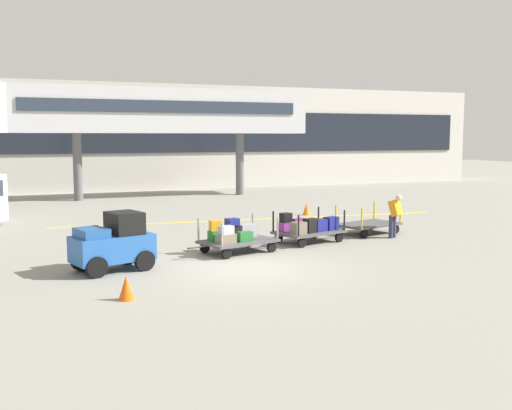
{
  "coord_description": "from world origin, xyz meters",
  "views": [
    {
      "loc": [
        -5.66,
        -15.27,
        3.63
      ],
      "look_at": [
        1.27,
        2.38,
        1.46
      ],
      "focal_mm": 42.28,
      "sensor_mm": 36.0,
      "label": 1
    }
  ],
  "objects_px": {
    "baggage_tug": "(114,243)",
    "baggage_cart_lead": "(235,237)",
    "baggage_handler": "(395,214)",
    "safety_cone_far": "(306,209)",
    "baggage_cart_tail": "(368,225)",
    "safety_cone_near": "(126,288)",
    "baggage_cart_middle": "(309,228)"
  },
  "relations": [
    {
      "from": "safety_cone_near",
      "to": "safety_cone_far",
      "type": "bearing_deg",
      "value": 48.85
    },
    {
      "from": "baggage_cart_lead",
      "to": "baggage_cart_middle",
      "type": "height_order",
      "value": "same"
    },
    {
      "from": "baggage_cart_lead",
      "to": "safety_cone_near",
      "type": "xyz_separation_m",
      "value": [
        -4.07,
        -4.28,
        -0.23
      ]
    },
    {
      "from": "baggage_tug",
      "to": "baggage_cart_middle",
      "type": "bearing_deg",
      "value": 16.13
    },
    {
      "from": "safety_cone_near",
      "to": "safety_cone_far",
      "type": "xyz_separation_m",
      "value": [
        10.19,
        11.66,
        0.0
      ]
    },
    {
      "from": "baggage_tug",
      "to": "safety_cone_near",
      "type": "relative_size",
      "value": 4.23
    },
    {
      "from": "baggage_cart_middle",
      "to": "baggage_cart_tail",
      "type": "relative_size",
      "value": 1.0
    },
    {
      "from": "baggage_tug",
      "to": "safety_cone_near",
      "type": "bearing_deg",
      "value": -93.33
    },
    {
      "from": "baggage_cart_middle",
      "to": "baggage_handler",
      "type": "bearing_deg",
      "value": -5.39
    },
    {
      "from": "safety_cone_near",
      "to": "safety_cone_far",
      "type": "height_order",
      "value": "same"
    },
    {
      "from": "baggage_cart_middle",
      "to": "baggage_handler",
      "type": "height_order",
      "value": "baggage_handler"
    },
    {
      "from": "baggage_cart_middle",
      "to": "baggage_cart_lead",
      "type": "bearing_deg",
      "value": -164.88
    },
    {
      "from": "safety_cone_near",
      "to": "baggage_cart_tail",
      "type": "bearing_deg",
      "value": 30.91
    },
    {
      "from": "baggage_cart_lead",
      "to": "baggage_cart_middle",
      "type": "bearing_deg",
      "value": 15.12
    },
    {
      "from": "baggage_cart_tail",
      "to": "baggage_tug",
      "type": "bearing_deg",
      "value": -163.73
    },
    {
      "from": "baggage_cart_lead",
      "to": "safety_cone_far",
      "type": "relative_size",
      "value": 5.61
    },
    {
      "from": "baggage_tug",
      "to": "baggage_cart_lead",
      "type": "distance_m",
      "value": 4.07
    },
    {
      "from": "baggage_cart_tail",
      "to": "baggage_handler",
      "type": "bearing_deg",
      "value": -72.79
    },
    {
      "from": "safety_cone_far",
      "to": "safety_cone_near",
      "type": "bearing_deg",
      "value": -131.15
    },
    {
      "from": "baggage_tug",
      "to": "baggage_cart_lead",
      "type": "xyz_separation_m",
      "value": [
        3.89,
        1.18,
        -0.25
      ]
    },
    {
      "from": "safety_cone_far",
      "to": "baggage_handler",
      "type": "bearing_deg",
      "value": -89.16
    },
    {
      "from": "baggage_cart_lead",
      "to": "safety_cone_far",
      "type": "distance_m",
      "value": 9.59
    },
    {
      "from": "baggage_cart_lead",
      "to": "safety_cone_near",
      "type": "bearing_deg",
      "value": -133.56
    },
    {
      "from": "baggage_cart_lead",
      "to": "baggage_cart_tail",
      "type": "distance_m",
      "value": 6.1
    },
    {
      "from": "baggage_handler",
      "to": "safety_cone_far",
      "type": "distance_m",
      "value": 6.91
    },
    {
      "from": "baggage_handler",
      "to": "baggage_cart_lead",
      "type": "bearing_deg",
      "value": -175.43
    },
    {
      "from": "baggage_tug",
      "to": "baggage_cart_tail",
      "type": "height_order",
      "value": "baggage_tug"
    },
    {
      "from": "baggage_cart_tail",
      "to": "safety_cone_far",
      "type": "relative_size",
      "value": 5.61
    },
    {
      "from": "baggage_handler",
      "to": "safety_cone_far",
      "type": "xyz_separation_m",
      "value": [
        -0.1,
        6.89,
        -0.59
      ]
    },
    {
      "from": "baggage_handler",
      "to": "safety_cone_far",
      "type": "height_order",
      "value": "baggage_handler"
    },
    {
      "from": "baggage_handler",
      "to": "safety_cone_near",
      "type": "bearing_deg",
      "value": -155.1
    },
    {
      "from": "baggage_handler",
      "to": "safety_cone_far",
      "type": "bearing_deg",
      "value": 90.84
    }
  ]
}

